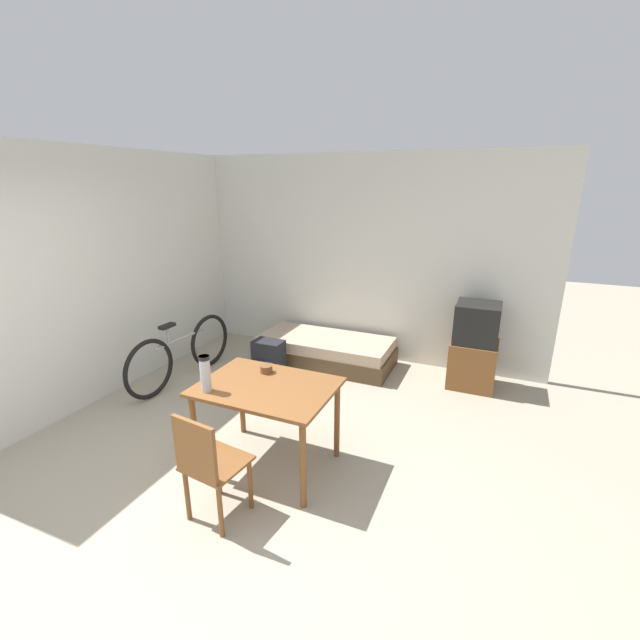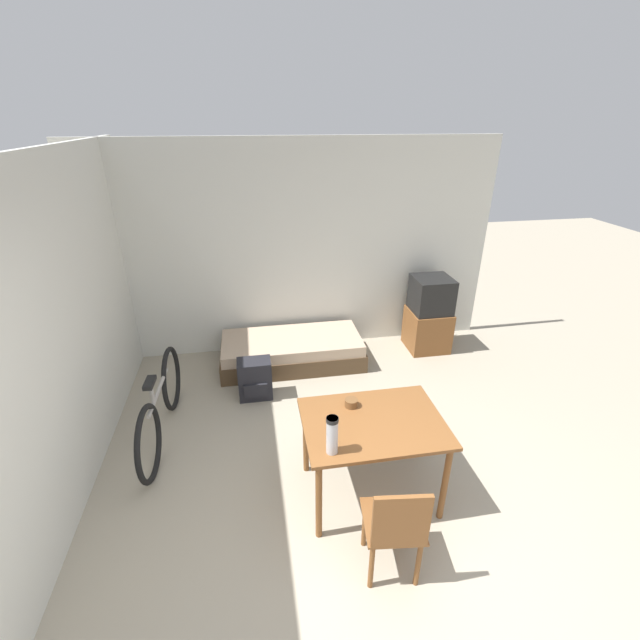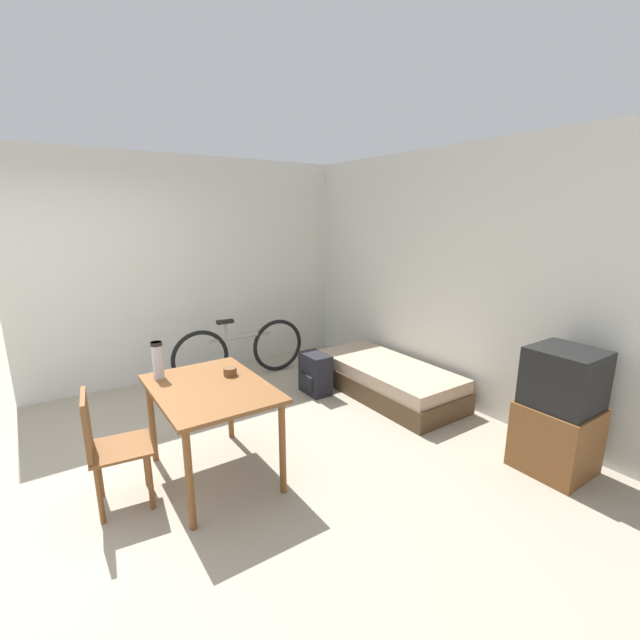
{
  "view_description": "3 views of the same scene",
  "coord_description": "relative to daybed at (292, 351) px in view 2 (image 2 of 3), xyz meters",
  "views": [
    {
      "loc": [
        1.93,
        -1.89,
        2.33
      ],
      "look_at": [
        0.18,
        2.11,
        0.92
      ],
      "focal_mm": 24.0,
      "sensor_mm": 36.0,
      "label": 1
    },
    {
      "loc": [
        -0.6,
        -1.72,
        2.92
      ],
      "look_at": [
        0.05,
        2.05,
        1.07
      ],
      "focal_mm": 24.0,
      "sensor_mm": 36.0,
      "label": 2
    },
    {
      "loc": [
        3.22,
        -0.17,
        2.02
      ],
      "look_at": [
        -0.13,
        2.1,
        1.01
      ],
      "focal_mm": 24.0,
      "sensor_mm": 36.0,
      "label": 3
    }
  ],
  "objects": [
    {
      "name": "ground_plane",
      "position": [
        0.14,
        -3.03,
        -0.18
      ],
      "size": [
        20.0,
        20.0,
        0.0
      ],
      "primitive_type": "plane",
      "color": "#9E937F"
    },
    {
      "name": "wall_back",
      "position": [
        0.14,
        0.51,
        1.17
      ],
      "size": [
        5.17,
        0.06,
        2.7
      ],
      "color": "silver",
      "rests_on": "ground_plane"
    },
    {
      "name": "wall_left",
      "position": [
        -1.97,
        -1.27,
        1.17
      ],
      "size": [
        0.06,
        4.51,
        2.7
      ],
      "color": "silver",
      "rests_on": "ground_plane"
    },
    {
      "name": "daybed",
      "position": [
        0.0,
        0.0,
        0.0
      ],
      "size": [
        1.79,
        0.81,
        0.37
      ],
      "color": "#4C3823",
      "rests_on": "ground_plane"
    },
    {
      "name": "tv",
      "position": [
        1.86,
        0.1,
        0.31
      ],
      "size": [
        0.52,
        0.51,
        1.02
      ],
      "color": "brown",
      "rests_on": "ground_plane"
    },
    {
      "name": "dining_table",
      "position": [
        0.41,
        -2.2,
        0.48
      ],
      "size": [
        1.1,
        0.8,
        0.76
      ],
      "color": "brown",
      "rests_on": "ground_plane"
    },
    {
      "name": "wooden_chair",
      "position": [
        0.36,
        -2.94,
        0.31
      ],
      "size": [
        0.44,
        0.44,
        0.87
      ],
      "color": "brown",
      "rests_on": "ground_plane"
    },
    {
      "name": "bicycle",
      "position": [
        -1.4,
        -1.17,
        0.18
      ],
      "size": [
        0.14,
        1.71,
        0.77
      ],
      "color": "black",
      "rests_on": "ground_plane"
    },
    {
      "name": "thermos_flask",
      "position": [
        0.02,
        -2.48,
        0.74
      ],
      "size": [
        0.09,
        0.09,
        0.3
      ],
      "color": "#B7B7BC",
      "rests_on": "dining_table"
    },
    {
      "name": "mate_bowl",
      "position": [
        0.28,
        -1.99,
        0.61
      ],
      "size": [
        0.11,
        0.11,
        0.07
      ],
      "color": "brown",
      "rests_on": "dining_table"
    },
    {
      "name": "backpack",
      "position": [
        -0.49,
        -0.66,
        0.05
      ],
      "size": [
        0.37,
        0.27,
        0.47
      ],
      "color": "black",
      "rests_on": "ground_plane"
    }
  ]
}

